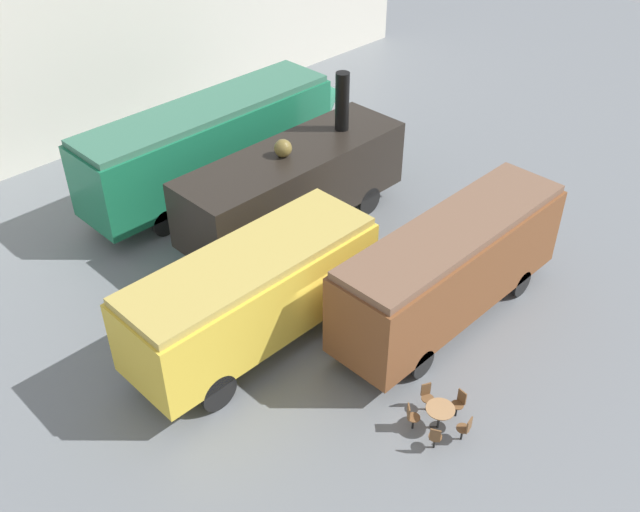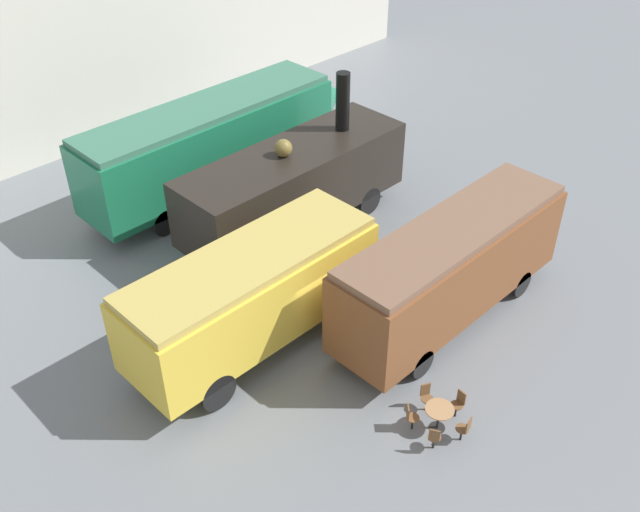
{
  "view_description": "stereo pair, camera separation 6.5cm",
  "coord_description": "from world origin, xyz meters",
  "px_view_note": "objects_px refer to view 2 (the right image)",
  "views": [
    {
      "loc": [
        -11.84,
        -12.17,
        15.32
      ],
      "look_at": [
        1.34,
        1.0,
        1.6
      ],
      "focal_mm": 40.0,
      "sensor_mm": 36.0,
      "label": 1
    },
    {
      "loc": [
        -11.8,
        -12.21,
        15.32
      ],
      "look_at": [
        1.34,
        1.0,
        1.6
      ],
      "focal_mm": 40.0,
      "sensor_mm": 36.0,
      "label": 2
    }
  ],
  "objects_px": {
    "cafe_table_near": "(439,413)",
    "cafe_chair_0": "(459,402)",
    "streamlined_locomotive": "(226,135)",
    "passenger_coach_vintage": "(252,292)",
    "steam_locomotive": "(294,182)",
    "passenger_coach_wooden": "(451,265)",
    "visitor_person": "(351,313)"
  },
  "relations": [
    {
      "from": "cafe_table_near",
      "to": "cafe_chair_0",
      "type": "height_order",
      "value": "cafe_chair_0"
    },
    {
      "from": "streamlined_locomotive",
      "to": "passenger_coach_vintage",
      "type": "relative_size",
      "value": 1.61
    },
    {
      "from": "cafe_table_near",
      "to": "steam_locomotive",
      "type": "bearing_deg",
      "value": 68.11
    },
    {
      "from": "passenger_coach_wooden",
      "to": "cafe_table_near",
      "type": "relative_size",
      "value": 11.17
    },
    {
      "from": "streamlined_locomotive",
      "to": "passenger_coach_wooden",
      "type": "relative_size",
      "value": 1.47
    },
    {
      "from": "streamlined_locomotive",
      "to": "visitor_person",
      "type": "xyz_separation_m",
      "value": [
        -3.18,
        -9.94,
        -1.39
      ]
    },
    {
      "from": "cafe_chair_0",
      "to": "streamlined_locomotive",
      "type": "bearing_deg",
      "value": -96.47
    },
    {
      "from": "cafe_chair_0",
      "to": "cafe_table_near",
      "type": "bearing_deg",
      "value": -0.0
    },
    {
      "from": "cafe_table_near",
      "to": "cafe_chair_0",
      "type": "relative_size",
      "value": 0.91
    },
    {
      "from": "streamlined_locomotive",
      "to": "cafe_table_near",
      "type": "xyz_separation_m",
      "value": [
        -4.3,
        -14.23,
        -1.63
      ]
    },
    {
      "from": "cafe_chair_0",
      "to": "visitor_person",
      "type": "bearing_deg",
      "value": -87.27
    },
    {
      "from": "passenger_coach_vintage",
      "to": "passenger_coach_wooden",
      "type": "height_order",
      "value": "passenger_coach_wooden"
    },
    {
      "from": "cafe_table_near",
      "to": "visitor_person",
      "type": "relative_size",
      "value": 0.51
    },
    {
      "from": "cafe_chair_0",
      "to": "visitor_person",
      "type": "distance_m",
      "value": 4.42
    },
    {
      "from": "streamlined_locomotive",
      "to": "passenger_coach_vintage",
      "type": "distance_m",
      "value": 9.91
    },
    {
      "from": "passenger_coach_wooden",
      "to": "visitor_person",
      "type": "bearing_deg",
      "value": 150.05
    },
    {
      "from": "cafe_table_near",
      "to": "visitor_person",
      "type": "bearing_deg",
      "value": 75.4
    },
    {
      "from": "streamlined_locomotive",
      "to": "passenger_coach_wooden",
      "type": "xyz_separation_m",
      "value": [
        -0.41,
        -11.53,
        -0.16
      ]
    },
    {
      "from": "streamlined_locomotive",
      "to": "cafe_chair_0",
      "type": "distance_m",
      "value": 14.86
    },
    {
      "from": "steam_locomotive",
      "to": "passenger_coach_vintage",
      "type": "xyz_separation_m",
      "value": [
        -5.28,
        -3.8,
        0.02
      ]
    },
    {
      "from": "steam_locomotive",
      "to": "cafe_chair_0",
      "type": "xyz_separation_m",
      "value": [
        -3.2,
        -9.97,
        -1.51
      ]
    },
    {
      "from": "passenger_coach_vintage",
      "to": "visitor_person",
      "type": "bearing_deg",
      "value": -36.15
    },
    {
      "from": "streamlined_locomotive",
      "to": "cafe_table_near",
      "type": "bearing_deg",
      "value": -106.79
    },
    {
      "from": "passenger_coach_wooden",
      "to": "cafe_chair_0",
      "type": "relative_size",
      "value": 10.16
    },
    {
      "from": "steam_locomotive",
      "to": "passenger_coach_vintage",
      "type": "bearing_deg",
      "value": -144.27
    },
    {
      "from": "passenger_coach_wooden",
      "to": "cafe_table_near",
      "type": "distance_m",
      "value": 4.95
    },
    {
      "from": "passenger_coach_vintage",
      "to": "cafe_table_near",
      "type": "distance_m",
      "value": 6.38
    },
    {
      "from": "steam_locomotive",
      "to": "passenger_coach_wooden",
      "type": "relative_size",
      "value": 1.04
    },
    {
      "from": "cafe_table_near",
      "to": "passenger_coach_wooden",
      "type": "bearing_deg",
      "value": 34.8
    },
    {
      "from": "passenger_coach_vintage",
      "to": "steam_locomotive",
      "type": "bearing_deg",
      "value": 35.73
    },
    {
      "from": "passenger_coach_wooden",
      "to": "cafe_table_near",
      "type": "bearing_deg",
      "value": -145.2
    },
    {
      "from": "steam_locomotive",
      "to": "visitor_person",
      "type": "bearing_deg",
      "value": -117.06
    }
  ]
}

